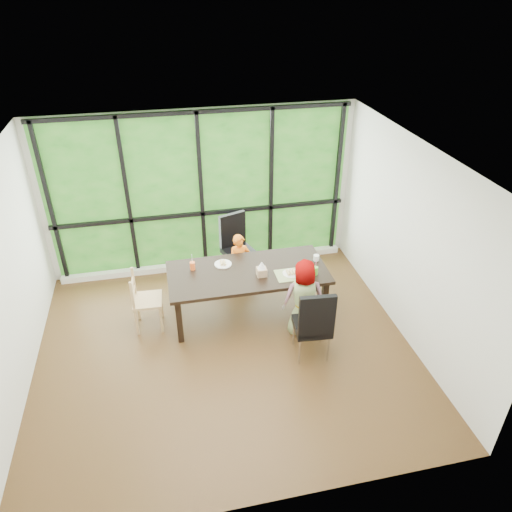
% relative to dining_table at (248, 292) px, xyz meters
% --- Properties ---
extents(ground, '(5.00, 5.00, 0.00)m').
position_rel_dining_table_xyz_m(ground, '(-0.45, -0.71, -0.38)').
color(ground, black).
rests_on(ground, ground).
extents(back_wall, '(5.00, 0.00, 5.00)m').
position_rel_dining_table_xyz_m(back_wall, '(-0.45, 1.54, 0.98)').
color(back_wall, silver).
rests_on(back_wall, ground).
extents(foliage_backdrop, '(4.80, 0.02, 2.65)m').
position_rel_dining_table_xyz_m(foliage_backdrop, '(-0.45, 1.52, 0.98)').
color(foliage_backdrop, '#1A5216').
rests_on(foliage_backdrop, back_wall).
extents(window_mullions, '(4.80, 0.06, 2.65)m').
position_rel_dining_table_xyz_m(window_mullions, '(-0.45, 1.48, 0.98)').
color(window_mullions, black).
rests_on(window_mullions, back_wall).
extents(window_sill, '(4.80, 0.12, 0.10)m').
position_rel_dining_table_xyz_m(window_sill, '(-0.45, 1.44, -0.33)').
color(window_sill, silver).
rests_on(window_sill, ground).
extents(dining_table, '(2.35, 1.23, 0.75)m').
position_rel_dining_table_xyz_m(dining_table, '(0.00, 0.00, 0.00)').
color(dining_table, black).
rests_on(dining_table, ground).
extents(chair_window_leather, '(0.59, 0.59, 1.08)m').
position_rel_dining_table_xyz_m(chair_window_leather, '(0.05, 1.02, 0.17)').
color(chair_window_leather, black).
rests_on(chair_window_leather, ground).
extents(chair_interior_leather, '(0.50, 0.50, 1.08)m').
position_rel_dining_table_xyz_m(chair_interior_leather, '(0.64, -1.03, 0.17)').
color(chair_interior_leather, black).
rests_on(chair_interior_leather, ground).
extents(chair_end_beech, '(0.42, 0.44, 0.90)m').
position_rel_dining_table_xyz_m(chair_end_beech, '(-1.44, 0.02, 0.08)').
color(chair_end_beech, tan).
rests_on(chair_end_beech, ground).
extents(child_toddler, '(0.38, 0.27, 0.99)m').
position_rel_dining_table_xyz_m(child_toddler, '(0.00, 0.63, 0.12)').
color(child_toddler, orange).
rests_on(child_toddler, ground).
extents(child_older, '(0.60, 0.42, 1.17)m').
position_rel_dining_table_xyz_m(child_older, '(0.67, -0.58, 0.21)').
color(child_older, slate).
rests_on(child_older, ground).
extents(placemat, '(0.45, 0.33, 0.01)m').
position_rel_dining_table_xyz_m(placemat, '(0.59, -0.23, 0.38)').
color(placemat, tan).
rests_on(placemat, dining_table).
extents(plate_far, '(0.25, 0.25, 0.02)m').
position_rel_dining_table_xyz_m(plate_far, '(-0.32, 0.25, 0.38)').
color(plate_far, white).
rests_on(plate_far, dining_table).
extents(plate_near, '(0.24, 0.24, 0.01)m').
position_rel_dining_table_xyz_m(plate_near, '(0.58, -0.20, 0.38)').
color(plate_near, white).
rests_on(plate_near, dining_table).
extents(orange_cup, '(0.08, 0.08, 0.12)m').
position_rel_dining_table_xyz_m(orange_cup, '(-0.76, 0.21, 0.43)').
color(orange_cup, orange).
rests_on(orange_cup, dining_table).
extents(green_cup, '(0.07, 0.07, 0.12)m').
position_rel_dining_table_xyz_m(green_cup, '(0.92, -0.28, 0.43)').
color(green_cup, '#5FC738').
rests_on(green_cup, dining_table).
extents(white_mug, '(0.08, 0.08, 0.09)m').
position_rel_dining_table_xyz_m(white_mug, '(1.05, 0.07, 0.42)').
color(white_mug, white).
rests_on(white_mug, dining_table).
extents(tissue_box, '(0.14, 0.14, 0.12)m').
position_rel_dining_table_xyz_m(tissue_box, '(0.17, -0.15, 0.43)').
color(tissue_box, tan).
rests_on(tissue_box, dining_table).
extents(crepe_rolls_far, '(0.10, 0.12, 0.04)m').
position_rel_dining_table_xyz_m(crepe_rolls_far, '(-0.32, 0.25, 0.41)').
color(crepe_rolls_far, tan).
rests_on(crepe_rolls_far, plate_far).
extents(crepe_rolls_near, '(0.15, 0.12, 0.04)m').
position_rel_dining_table_xyz_m(crepe_rolls_near, '(0.58, -0.20, 0.41)').
color(crepe_rolls_near, tan).
rests_on(crepe_rolls_near, plate_near).
extents(straw_white, '(0.01, 0.04, 0.20)m').
position_rel_dining_table_xyz_m(straw_white, '(-0.76, 0.21, 0.53)').
color(straw_white, white).
rests_on(straw_white, orange_cup).
extents(straw_pink, '(0.01, 0.04, 0.20)m').
position_rel_dining_table_xyz_m(straw_pink, '(0.92, -0.28, 0.53)').
color(straw_pink, pink).
rests_on(straw_pink, green_cup).
extents(tissue, '(0.12, 0.12, 0.11)m').
position_rel_dining_table_xyz_m(tissue, '(0.17, -0.15, 0.55)').
color(tissue, white).
rests_on(tissue, tissue_box).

